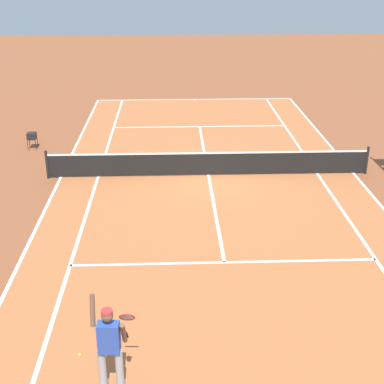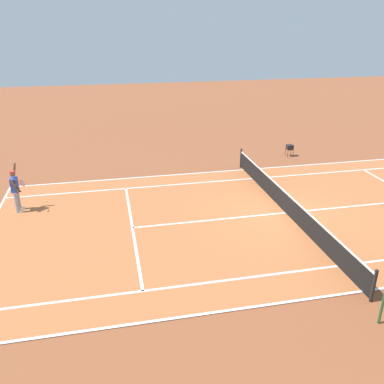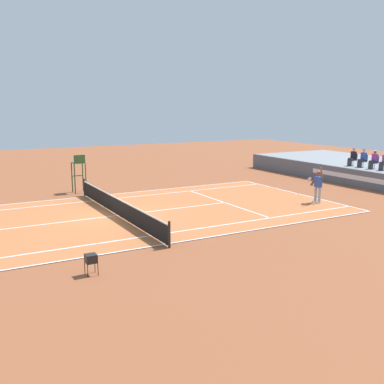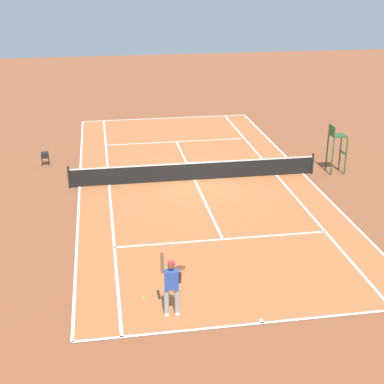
{
  "view_description": "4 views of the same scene",
  "coord_description": "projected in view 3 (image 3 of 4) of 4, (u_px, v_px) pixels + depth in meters",
  "views": [
    {
      "loc": [
        1.38,
        19.26,
        7.6
      ],
      "look_at": [
        0.77,
        3.85,
        1.0
      ],
      "focal_mm": 51.89,
      "sensor_mm": 36.0,
      "label": 1
    },
    {
      "loc": [
        -14.19,
        7.04,
        7.47
      ],
      "look_at": [
        0.77,
        3.85,
        1.0
      ],
      "focal_mm": 37.86,
      "sensor_mm": 36.0,
      "label": 2
    },
    {
      "loc": [
        21.05,
        -7.32,
        5.41
      ],
      "look_at": [
        0.77,
        3.85,
        1.0
      ],
      "focal_mm": 42.09,
      "sensor_mm": 36.0,
      "label": 3
    },
    {
      "loc": [
        4.33,
        25.38,
        9.88
      ],
      "look_at": [
        0.77,
        3.85,
        1.0
      ],
      "focal_mm": 53.33,
      "sensor_mm": 36.0,
      "label": 4
    }
  ],
  "objects": [
    {
      "name": "tennis_player",
      "position": [
        318.0,
        186.0,
        25.42
      ],
      "size": [
        0.78,
        0.62,
        2.08
      ],
      "color": "#9E9EA3",
      "rests_on": "ground"
    },
    {
      "name": "spectator_seated_3",
      "position": [
        384.0,
        161.0,
        30.06
      ],
      "size": [
        0.44,
        0.6,
        1.27
      ],
      "color": "#474C56",
      "rests_on": "bleacher_platform"
    },
    {
      "name": "spectator_seated_1",
      "position": [
        363.0,
        159.0,
        31.61
      ],
      "size": [
        0.44,
        0.6,
        1.27
      ],
      "color": "#474C56",
      "rests_on": "bleacher_platform"
    },
    {
      "name": "net",
      "position": [
        117.0,
        206.0,
        22.49
      ],
      "size": [
        11.98,
        0.1,
        1.07
      ],
      "color": "black",
      "rests_on": "ground"
    },
    {
      "name": "tennis_ball",
      "position": [
        314.0,
        207.0,
        24.47
      ],
      "size": [
        0.07,
        0.07,
        0.07
      ],
      "primitive_type": "sphere",
      "color": "#D1E533",
      "rests_on": "ground"
    },
    {
      "name": "spectator_seated_2",
      "position": [
        374.0,
        160.0,
        30.8
      ],
      "size": [
        0.44,
        0.6,
        1.27
      ],
      "color": "#474C56",
      "rests_on": "bleacher_platform"
    },
    {
      "name": "ground_plane",
      "position": [
        118.0,
        216.0,
        22.59
      ],
      "size": [
        80.0,
        80.0,
        0.0
      ],
      "primitive_type": "plane",
      "color": "brown"
    },
    {
      "name": "spectator_seated_0",
      "position": [
        353.0,
        157.0,
        32.38
      ],
      "size": [
        0.44,
        0.6,
        1.27
      ],
      "color": "#474C56",
      "rests_on": "bleacher_platform"
    },
    {
      "name": "barrier_wall",
      "position": [
        357.0,
        178.0,
        30.6
      ],
      "size": [
        23.35,
        0.25,
        1.19
      ],
      "color": "#565B66",
      "rests_on": "ground"
    },
    {
      "name": "umpire_chair",
      "position": [
        79.0,
        169.0,
        28.39
      ],
      "size": [
        0.77,
        0.77,
        2.44
      ],
      "color": "#2D562D",
      "rests_on": "ground"
    },
    {
      "name": "court",
      "position": [
        118.0,
        216.0,
        22.59
      ],
      "size": [
        11.08,
        23.88,
        0.03
      ],
      "color": "#B76638",
      "rests_on": "ground"
    },
    {
      "name": "ball_hopper",
      "position": [
        91.0,
        258.0,
        14.57
      ],
      "size": [
        0.36,
        0.36,
        0.7
      ],
      "color": "black",
      "rests_on": "ground"
    }
  ]
}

